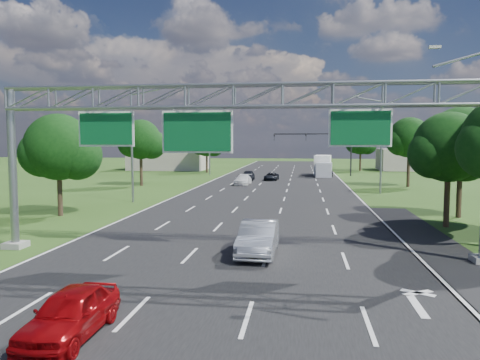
% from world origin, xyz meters
% --- Properties ---
extents(ground, '(220.00, 220.00, 0.00)m').
position_xyz_m(ground, '(0.00, 30.00, 0.00)').
color(ground, '#284514').
rests_on(ground, ground).
extents(road, '(18.00, 180.00, 0.02)m').
position_xyz_m(road, '(0.00, 30.00, 0.00)').
color(road, black).
rests_on(road, ground).
extents(road_flare, '(3.00, 30.00, 0.02)m').
position_xyz_m(road_flare, '(10.20, 14.00, 0.00)').
color(road_flare, black).
rests_on(road_flare, ground).
extents(sign_gantry, '(23.50, 1.00, 9.56)m').
position_xyz_m(sign_gantry, '(0.33, 12.00, 6.89)').
color(sign_gantry, gray).
rests_on(sign_gantry, ground).
extents(traffic_signal, '(12.21, 0.24, 7.00)m').
position_xyz_m(traffic_signal, '(7.48, 65.00, 5.17)').
color(traffic_signal, black).
rests_on(traffic_signal, ground).
extents(streetlight_l_near, '(2.97, 0.22, 10.16)m').
position_xyz_m(streetlight_l_near, '(-11.30, 30.00, 5.58)').
color(streetlight_l_near, gray).
rests_on(streetlight_l_near, ground).
extents(streetlight_l_far, '(2.97, 0.22, 10.16)m').
position_xyz_m(streetlight_l_far, '(-11.30, 65.00, 5.58)').
color(streetlight_l_far, gray).
rests_on(streetlight_l_far, ground).
extents(streetlight_r_mid, '(2.97, 0.22, 10.16)m').
position_xyz_m(streetlight_r_mid, '(11.30, 40.00, 5.58)').
color(streetlight_r_mid, gray).
rests_on(streetlight_r_mid, ground).
extents(tree_verge_la, '(5.76, 4.80, 7.40)m').
position_xyz_m(tree_verge_la, '(-13.92, 22.04, 4.76)').
color(tree_verge_la, '#2D2116').
rests_on(tree_verge_la, ground).
extents(tree_verge_lb, '(5.76, 4.80, 8.06)m').
position_xyz_m(tree_verge_lb, '(-15.92, 45.04, 5.41)').
color(tree_verge_lb, '#2D2116').
rests_on(tree_verge_lb, ground).
extents(tree_verge_lc, '(5.76, 4.80, 7.62)m').
position_xyz_m(tree_verge_lc, '(-12.92, 70.04, 4.98)').
color(tree_verge_lc, '#2D2116').
rests_on(tree_verge_lc, ground).
extents(tree_verge_rd, '(5.76, 4.80, 8.28)m').
position_xyz_m(tree_verge_rd, '(16.08, 48.04, 5.63)').
color(tree_verge_rd, '#2D2116').
rests_on(tree_verge_rd, ground).
extents(tree_verge_re, '(5.76, 4.80, 7.84)m').
position_xyz_m(tree_verge_re, '(14.08, 78.04, 5.20)').
color(tree_verge_re, '#2D2116').
rests_on(tree_verge_re, ground).
extents(building_left, '(14.00, 10.00, 5.00)m').
position_xyz_m(building_left, '(-22.00, 78.00, 2.50)').
color(building_left, '#A29588').
rests_on(building_left, ground).
extents(building_right, '(12.00, 9.00, 4.00)m').
position_xyz_m(building_right, '(24.00, 82.00, 2.00)').
color(building_right, '#A29588').
rests_on(building_right, ground).
extents(red_coupe, '(1.60, 3.96, 1.35)m').
position_xyz_m(red_coupe, '(-2.88, 2.10, 0.67)').
color(red_coupe, '#8F0609').
rests_on(red_coupe, ground).
extents(silver_sedan, '(1.77, 4.85, 1.59)m').
position_xyz_m(silver_sedan, '(1.38, 12.24, 0.79)').
color(silver_sedan, '#ADB0B9').
rests_on(silver_sedan, ground).
extents(car_queue_a, '(1.95, 4.41, 1.26)m').
position_xyz_m(car_queue_a, '(-3.89, 48.10, 0.63)').
color(car_queue_a, white).
rests_on(car_queue_a, ground).
extents(car_queue_b, '(2.02, 3.93, 1.06)m').
position_xyz_m(car_queue_b, '(-0.80, 55.32, 0.53)').
color(car_queue_b, black).
rests_on(car_queue_b, ground).
extents(car_queue_c, '(1.70, 4.07, 1.38)m').
position_xyz_m(car_queue_c, '(-4.03, 55.00, 0.69)').
color(car_queue_c, black).
rests_on(car_queue_c, ground).
extents(box_truck, '(2.98, 8.62, 3.19)m').
position_xyz_m(box_truck, '(6.72, 65.00, 1.53)').
color(box_truck, white).
rests_on(box_truck, ground).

